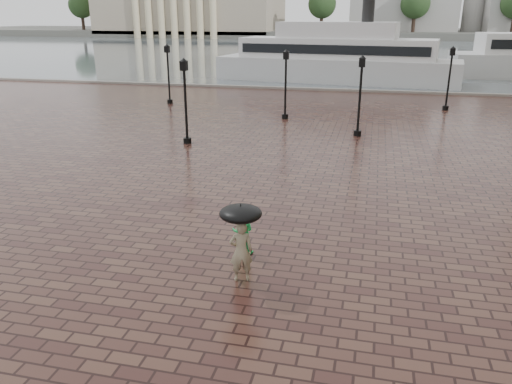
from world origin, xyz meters
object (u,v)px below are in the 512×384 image
street_lamps (291,85)px  adult_pedestrian (241,251)px  child_pedestrian (243,232)px  ferry_near (336,57)px

street_lamps → adult_pedestrian: street_lamps is taller
adult_pedestrian → child_pedestrian: (-0.37, 1.59, -0.18)m
street_lamps → ferry_near: ferry_near is taller
adult_pedestrian → street_lamps: bearing=-104.0°
adult_pedestrian → child_pedestrian: size_ratio=1.28×
street_lamps → child_pedestrian: size_ratio=16.29×
street_lamps → adult_pedestrian: size_ratio=12.73×
ferry_near → street_lamps: bearing=-85.7°
street_lamps → ferry_near: size_ratio=0.84×
child_pedestrian → ferry_near: 41.22m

